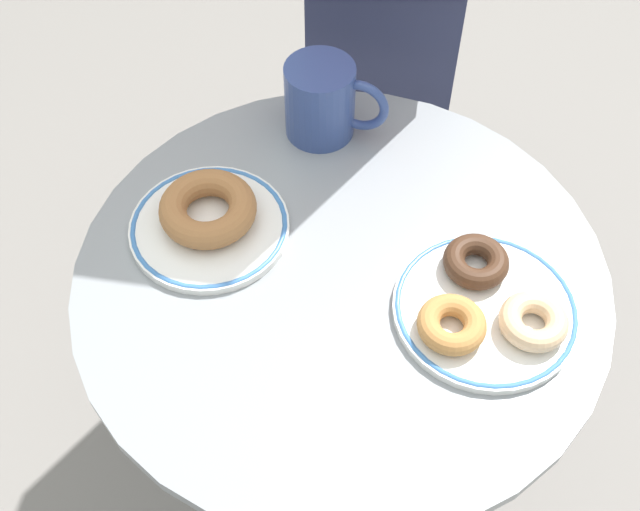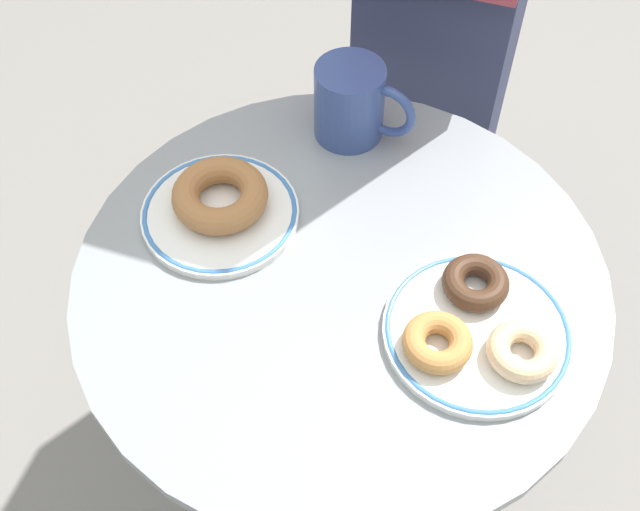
% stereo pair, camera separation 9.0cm
% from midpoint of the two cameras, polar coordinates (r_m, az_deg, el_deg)
% --- Properties ---
extents(ground_plane, '(7.00, 7.00, 0.02)m').
position_cam_midpoint_polar(ground_plane, '(1.61, -0.76, -17.54)').
color(ground_plane, gray).
extents(cafe_table, '(0.62, 0.62, 0.76)m').
position_cam_midpoint_polar(cafe_table, '(1.12, -1.05, -8.48)').
color(cafe_table, gray).
rests_on(cafe_table, ground).
extents(plate_left, '(0.19, 0.19, 0.01)m').
position_cam_midpoint_polar(plate_left, '(0.97, -10.59, 1.87)').
color(plate_left, white).
rests_on(plate_left, cafe_table).
extents(plate_right, '(0.21, 0.21, 0.01)m').
position_cam_midpoint_polar(plate_right, '(0.89, 8.96, -4.03)').
color(plate_right, white).
rests_on(plate_right, cafe_table).
extents(donut_cinnamon, '(0.16, 0.16, 0.03)m').
position_cam_midpoint_polar(donut_cinnamon, '(0.95, -10.85, 3.01)').
color(donut_cinnamon, '#A36B3D').
rests_on(donut_cinnamon, plate_left).
extents(donut_glazed, '(0.11, 0.11, 0.03)m').
position_cam_midpoint_polar(donut_glazed, '(0.87, 12.24, -4.84)').
color(donut_glazed, '#E0B789').
rests_on(donut_glazed, plate_right).
extents(donut_chocolate, '(0.11, 0.11, 0.03)m').
position_cam_midpoint_polar(donut_chocolate, '(0.90, 8.36, -0.62)').
color(donut_chocolate, '#422819').
rests_on(donut_chocolate, plate_right).
extents(donut_old_fashioned, '(0.08, 0.08, 0.03)m').
position_cam_midpoint_polar(donut_old_fashioned, '(0.85, 6.46, -5.15)').
color(donut_old_fashioned, '#BC7F42').
rests_on(donut_old_fashioned, plate_right).
extents(coffee_mug, '(0.14, 0.09, 0.10)m').
position_cam_midpoint_polar(coffee_mug, '(1.03, -2.33, 10.89)').
color(coffee_mug, '#334784').
rests_on(coffee_mug, cafe_table).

